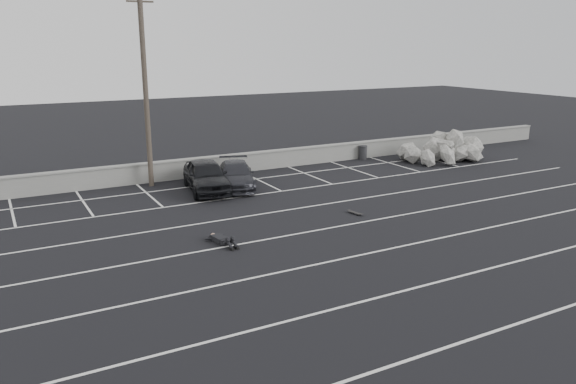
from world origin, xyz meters
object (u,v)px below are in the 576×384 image
car_left (206,176)px  person (219,236)px  trash_bin (363,152)px  riprap_pile (447,152)px  skateboard (355,213)px  car_right (236,175)px  utility_pole (146,90)px

car_left → person: size_ratio=2.03×
trash_bin → person: 16.97m
riprap_pile → person: (-18.03, -7.10, -0.36)m
trash_bin → person: size_ratio=0.39×
skateboard → person: bearing=173.0°
car_right → person: 8.19m
car_left → utility_pole: bearing=141.5°
riprap_pile → person: riprap_pile is taller
trash_bin → person: bearing=-143.9°
utility_pole → car_left: bearing=-47.8°
person → skateboard: 6.45m
car_left → car_right: size_ratio=1.04×
utility_pole → skateboard: utility_pole is taller
car_left → riprap_pile: car_left is taller
car_right → skateboard: car_right is taller
car_left → person: bearing=-97.8°
utility_pole → skateboard: size_ratio=13.67×
riprap_pile → person: 19.38m
car_right → trash_bin: bearing=35.3°
utility_pole → skateboard: bearing=-55.3°
car_left → riprap_pile: size_ratio=0.85×
car_right → trash_bin: size_ratio=5.04×
car_right → person: (-3.80, -7.24, -0.42)m
trash_bin → riprap_pile: 5.20m
trash_bin → person: trash_bin is taller
car_right → utility_pole: bearing=167.3°
trash_bin → riprap_pile: (4.32, -2.90, 0.14)m
car_left → riprap_pile: 15.81m
car_right → utility_pole: size_ratio=0.45×
utility_pole → trash_bin: size_ratio=11.12×
car_left → skateboard: bearing=-48.9°
car_left → trash_bin: car_left is taller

